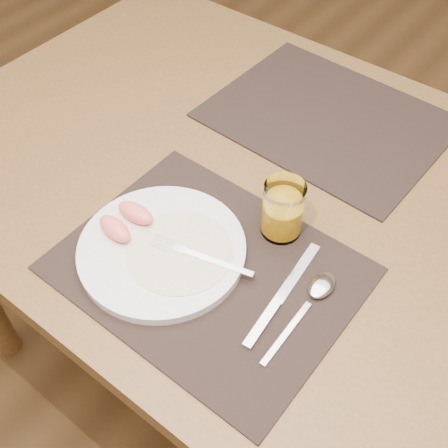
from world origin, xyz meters
TOP-DOWN VIEW (x-y plane):
  - ground at (0.00, 0.00)m, footprint 5.00×5.00m
  - table at (0.00, 0.00)m, footprint 1.40×0.90m
  - placemat_near at (0.02, -0.22)m, footprint 0.45×0.35m
  - placemat_far at (-0.03, 0.22)m, footprint 0.46×0.37m
  - plate at (-0.06, -0.24)m, footprint 0.27×0.27m
  - plate_dressing at (-0.03, -0.23)m, footprint 0.17×0.17m
  - fork at (-0.01, -0.22)m, footprint 0.17×0.06m
  - knife at (0.14, -0.21)m, footprint 0.04×0.22m
  - spoon at (0.18, -0.16)m, footprint 0.04×0.19m
  - juice_glass at (0.06, -0.08)m, footprint 0.07×0.07m
  - grapefruit_wedges at (-0.14, -0.24)m, footprint 0.07×0.08m

SIDE VIEW (x-z plane):
  - ground at x=0.00m, z-range 0.00..0.00m
  - table at x=0.00m, z-range 0.29..1.04m
  - placemat_near at x=0.02m, z-range 0.75..0.75m
  - placemat_far at x=-0.03m, z-range 0.75..0.75m
  - knife at x=0.14m, z-range 0.75..0.76m
  - spoon at x=0.18m, z-range 0.75..0.77m
  - plate at x=-0.06m, z-range 0.75..0.77m
  - plate_dressing at x=-0.03m, z-range 0.77..0.77m
  - fork at x=-0.01m, z-range 0.77..0.77m
  - grapefruit_wedges at x=-0.14m, z-range 0.77..0.80m
  - juice_glass at x=0.06m, z-range 0.75..0.85m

